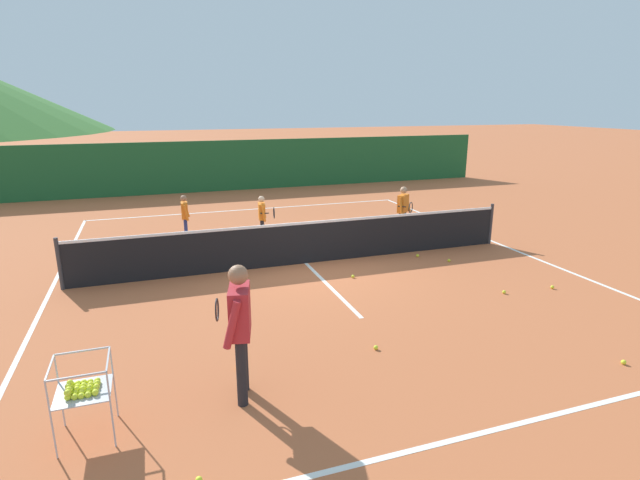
# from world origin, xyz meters

# --- Properties ---
(ground_plane) EXTENTS (120.00, 120.00, 0.00)m
(ground_plane) POSITION_xyz_m (0.00, 0.00, 0.00)
(ground_plane) COLOR #BC6038
(line_baseline_near) EXTENTS (10.44, 0.08, 0.01)m
(line_baseline_near) POSITION_xyz_m (0.00, -6.38, 0.00)
(line_baseline_near) COLOR white
(line_baseline_near) RESTS_ON ground
(line_baseline_far) EXTENTS (10.44, 0.08, 0.01)m
(line_baseline_far) POSITION_xyz_m (0.00, 6.25, 0.00)
(line_baseline_far) COLOR white
(line_baseline_far) RESTS_ON ground
(line_sideline_west) EXTENTS (0.08, 12.63, 0.01)m
(line_sideline_west) POSITION_xyz_m (-5.22, 0.00, 0.00)
(line_sideline_west) COLOR white
(line_sideline_west) RESTS_ON ground
(line_sideline_east) EXTENTS (0.08, 12.63, 0.01)m
(line_sideline_east) POSITION_xyz_m (5.22, 0.00, 0.00)
(line_sideline_east) COLOR white
(line_sideline_east) RESTS_ON ground
(line_service_center) EXTENTS (0.08, 6.33, 0.01)m
(line_service_center) POSITION_xyz_m (0.00, 0.00, 0.00)
(line_service_center) COLOR white
(line_service_center) RESTS_ON ground
(tennis_net) EXTENTS (10.08, 0.08, 1.05)m
(tennis_net) POSITION_xyz_m (0.00, 0.00, 0.50)
(tennis_net) COLOR #333338
(tennis_net) RESTS_ON ground
(instructor) EXTENTS (0.44, 0.84, 1.73)m
(instructor) POSITION_xyz_m (-2.34, -4.80, 1.04)
(instructor) COLOR black
(instructor) RESTS_ON ground
(student_0) EXTENTS (0.24, 0.48, 1.21)m
(student_0) POSITION_xyz_m (-2.41, 2.92, 0.73)
(student_0) COLOR navy
(student_0) RESTS_ON ground
(student_1) EXTENTS (0.41, 0.63, 1.21)m
(student_1) POSITION_xyz_m (-0.50, 2.16, 0.73)
(student_1) COLOR black
(student_1) RESTS_ON ground
(student_2) EXTENTS (0.53, 0.69, 1.37)m
(student_2) POSITION_xyz_m (3.20, 1.38, 0.82)
(student_2) COLOR black
(student_2) RESTS_ON ground
(ball_cart) EXTENTS (0.58, 0.58, 0.90)m
(ball_cart) POSITION_xyz_m (-4.08, -5.00, 0.58)
(ball_cart) COLOR #B7B7BC
(ball_cart) RESTS_ON ground
(tennis_ball_0) EXTENTS (0.07, 0.07, 0.07)m
(tennis_ball_0) POSITION_xyz_m (-0.25, -4.24, 0.03)
(tennis_ball_0) COLOR yellow
(tennis_ball_0) RESTS_ON ground
(tennis_ball_1) EXTENTS (0.07, 0.07, 0.07)m
(tennis_ball_1) POSITION_xyz_m (3.14, -0.99, 0.03)
(tennis_ball_1) COLOR yellow
(tennis_ball_1) RESTS_ON ground
(tennis_ball_2) EXTENTS (0.07, 0.07, 0.07)m
(tennis_ball_2) POSITION_xyz_m (-3.01, -6.11, 0.03)
(tennis_ball_2) COLOR yellow
(tennis_ball_2) RESTS_ON ground
(tennis_ball_3) EXTENTS (0.07, 0.07, 0.07)m
(tennis_ball_3) POSITION_xyz_m (2.84, -5.77, 0.03)
(tennis_ball_3) COLOR yellow
(tennis_ball_3) RESTS_ON ground
(tennis_ball_4) EXTENTS (0.07, 0.07, 0.07)m
(tennis_ball_4) POSITION_xyz_m (4.11, -3.12, 0.03)
(tennis_ball_4) COLOR yellow
(tennis_ball_4) RESTS_ON ground
(tennis_ball_5) EXTENTS (0.07, 0.07, 0.07)m
(tennis_ball_5) POSITION_xyz_m (2.65, -0.42, 0.03)
(tennis_ball_5) COLOR yellow
(tennis_ball_5) RESTS_ON ground
(tennis_ball_6) EXTENTS (0.07, 0.07, 0.07)m
(tennis_ball_6) POSITION_xyz_m (0.64, -1.26, 0.03)
(tennis_ball_6) COLOR yellow
(tennis_ball_6) RESTS_ON ground
(tennis_ball_7) EXTENTS (0.07, 0.07, 0.07)m
(tennis_ball_7) POSITION_xyz_m (3.04, -3.03, 0.03)
(tennis_ball_7) COLOR yellow
(tennis_ball_7) RESTS_ON ground
(tennis_ball_8) EXTENTS (0.07, 0.07, 0.07)m
(tennis_ball_8) POSITION_xyz_m (-2.28, -4.11, 0.03)
(tennis_ball_8) COLOR yellow
(tennis_ball_8) RESTS_ON ground
(windscreen_fence) EXTENTS (22.96, 0.08, 2.06)m
(windscreen_fence) POSITION_xyz_m (0.00, 10.33, 1.03)
(windscreen_fence) COLOR #1E5B2D
(windscreen_fence) RESTS_ON ground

